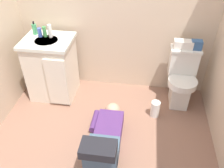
% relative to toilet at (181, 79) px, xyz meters
% --- Properties ---
extents(ground_plane, '(2.98, 3.11, 0.04)m').
position_rel_toilet_xyz_m(ground_plane, '(-0.89, -0.78, -0.39)').
color(ground_plane, '#8B634F').
extents(wall_back, '(2.64, 0.08, 2.40)m').
position_rel_toilet_xyz_m(wall_back, '(-0.89, 0.31, 0.83)').
color(wall_back, beige).
rests_on(wall_back, ground_plane).
extents(toilet, '(0.36, 0.46, 0.75)m').
position_rel_toilet_xyz_m(toilet, '(0.00, 0.00, 0.00)').
color(toilet, silver).
rests_on(toilet, ground_plane).
extents(vanity_cabinet, '(0.60, 0.53, 0.82)m').
position_rel_toilet_xyz_m(vanity_cabinet, '(-1.66, -0.06, 0.05)').
color(vanity_cabinet, silver).
rests_on(vanity_cabinet, ground_plane).
extents(faucet, '(0.02, 0.02, 0.10)m').
position_rel_toilet_xyz_m(faucet, '(-1.67, 0.08, 0.50)').
color(faucet, silver).
rests_on(faucet, vanity_cabinet).
extents(person_plumber, '(0.39, 1.06, 0.52)m').
position_rel_toilet_xyz_m(person_plumber, '(-0.82, -0.92, -0.19)').
color(person_plumber, '#512D6B').
rests_on(person_plumber, ground_plane).
extents(tissue_box, '(0.22, 0.11, 0.10)m').
position_rel_toilet_xyz_m(tissue_box, '(-0.05, 0.09, 0.43)').
color(tissue_box, silver).
rests_on(tissue_box, toilet).
extents(toiletry_bag, '(0.12, 0.09, 0.11)m').
position_rel_toilet_xyz_m(toiletry_bag, '(0.10, 0.09, 0.44)').
color(toiletry_bag, '#33598C').
rests_on(toiletry_bag, toilet).
extents(soap_dispenser, '(0.06, 0.06, 0.17)m').
position_rel_toilet_xyz_m(soap_dispenser, '(-1.86, 0.06, 0.52)').
color(soap_dispenser, '#439E61').
rests_on(soap_dispenser, vanity_cabinet).
extents(bottle_blue, '(0.05, 0.05, 0.11)m').
position_rel_toilet_xyz_m(bottle_blue, '(-1.77, 0.00, 0.51)').
color(bottle_blue, '#455FB9').
rests_on(bottle_blue, vanity_cabinet).
extents(bottle_green, '(0.04, 0.04, 0.13)m').
position_rel_toilet_xyz_m(bottle_green, '(-1.71, 0.02, 0.52)').
color(bottle_green, '#46984D').
rests_on(bottle_green, vanity_cabinet).
extents(bottle_white, '(0.05, 0.05, 0.16)m').
position_rel_toilet_xyz_m(bottle_white, '(-1.64, 0.01, 0.53)').
color(bottle_white, white).
rests_on(bottle_white, vanity_cabinet).
extents(paper_towel_roll, '(0.11, 0.11, 0.21)m').
position_rel_toilet_xyz_m(paper_towel_roll, '(-0.30, -0.32, -0.26)').
color(paper_towel_roll, white).
rests_on(paper_towel_roll, ground_plane).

